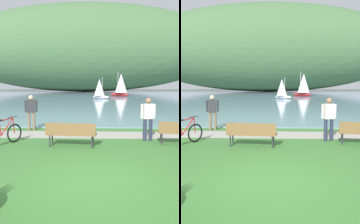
# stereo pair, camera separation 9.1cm
# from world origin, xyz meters

# --- Properties ---
(ground_plane) EXTENTS (200.00, 200.00, 0.00)m
(ground_plane) POSITION_xyz_m (0.00, 0.00, 0.00)
(ground_plane) COLOR #3D7533
(bay_water) EXTENTS (180.00, 80.00, 0.04)m
(bay_water) POSITION_xyz_m (0.00, 47.08, 0.02)
(bay_water) COLOR #7A99B2
(bay_water) RESTS_ON ground
(distant_hillside) EXTENTS (81.82, 28.00, 24.95)m
(distant_hillside) POSITION_xyz_m (-3.71, 68.99, 12.52)
(distant_hillside) COLOR #42663D
(distant_hillside) RESTS_ON bay_water
(shoreline_path) EXTENTS (60.00, 1.50, 0.01)m
(shoreline_path) POSITION_xyz_m (0.00, 5.40, 0.01)
(shoreline_path) COLOR #A39E93
(shoreline_path) RESTS_ON ground
(park_bench_further_along) EXTENTS (1.84, 0.66, 0.88)m
(park_bench_further_along) POSITION_xyz_m (-0.84, 3.22, 0.52)
(park_bench_further_along) COLOR brown
(park_bench_further_along) RESTS_ON ground
(bicycle_leaning_near_bench) EXTENTS (0.92, 1.57, 1.01)m
(bicycle_leaning_near_bench) POSITION_xyz_m (-3.36, 3.41, 0.40)
(bicycle_leaning_near_bench) COLOR black
(bicycle_leaning_near_bench) RESTS_ON ground
(person_at_shoreline) EXTENTS (0.60, 0.30, 1.71)m
(person_at_shoreline) POSITION_xyz_m (-3.12, 6.45, 0.98)
(person_at_shoreline) COLOR #72604C
(person_at_shoreline) RESTS_ON ground
(person_on_the_grass) EXTENTS (0.60, 0.28, 1.71)m
(person_on_the_grass) POSITION_xyz_m (2.10, 4.30, 0.98)
(person_on_the_grass) COLOR #282D47
(person_on_the_grass) RESTS_ON ground
(sailboat_nearest_to_shore) EXTENTS (2.79, 2.24, 3.24)m
(sailboat_nearest_to_shore) POSITION_xyz_m (0.43, 32.78, 1.57)
(sailboat_nearest_to_shore) COLOR white
(sailboat_nearest_to_shore) RESTS_ON bay_water
(sailboat_toward_hillside) EXTENTS (3.78, 3.26, 4.48)m
(sailboat_toward_hillside) POSITION_xyz_m (4.38, 40.76, 2.15)
(sailboat_toward_hillside) COLOR #B22323
(sailboat_toward_hillside) RESTS_ON bay_water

